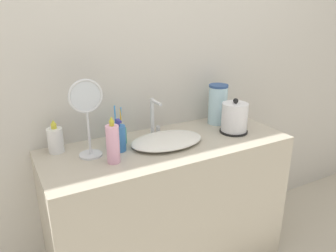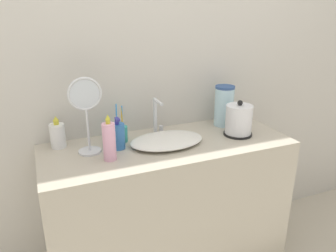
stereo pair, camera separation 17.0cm
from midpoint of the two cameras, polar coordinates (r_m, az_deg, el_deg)
The scene contains 11 objects.
wall_back at distance 1.85m, azimuth -0.58°, elevation 14.26°, with size 6.00×0.04×2.60m.
vanity_counter at distance 1.93m, azimuth 2.68°, elevation -14.21°, with size 1.32×0.51×0.81m.
sink_basin at distance 1.72m, azimuth 2.61°, elevation -2.56°, with size 0.39×0.26×0.04m.
faucet at distance 1.83m, azimuth 0.68°, elevation 1.88°, with size 0.06×0.12×0.21m.
electric_kettle at distance 1.88m, azimuth 14.75°, elevation 0.77°, with size 0.16×0.16×0.20m.
toothbrush_cup at distance 1.75m, azimuth -5.62°, elevation -1.35°, with size 0.08×0.08×0.21m.
lotion_bottle at distance 1.66m, azimuth -5.89°, elevation -1.79°, with size 0.07×0.07×0.17m.
shampoo_bottle at distance 1.73m, azimuth -16.05°, elevation -1.59°, with size 0.08×0.08×0.17m.
mouthwash_bottle at distance 1.53m, azimuth -7.11°, elevation -2.69°, with size 0.06×0.06×0.22m.
vanity_mirror at distance 1.58m, azimuth -11.13°, elevation 2.73°, with size 0.16×0.11×0.38m.
water_pitcher at distance 2.01m, azimuth 12.13°, elevation 3.42°, with size 0.12×0.12×0.24m.
Camera 2 is at (-0.61, -1.22, 1.49)m, focal length 35.00 mm.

